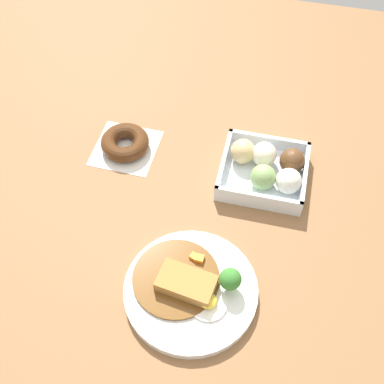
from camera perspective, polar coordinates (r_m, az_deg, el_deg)
name	(u,v)px	position (r m, az deg, el deg)	size (l,w,h in m)	color
ground_plane	(204,225)	(0.97, 1.38, -3.80)	(1.60, 1.60, 0.00)	brown
curry_plate	(191,288)	(0.88, -0.12, -11.06)	(0.24, 0.24, 0.07)	white
donut_box	(267,168)	(1.02, 8.66, 2.72)	(0.17, 0.16, 0.06)	silver
chocolate_ring_donut	(125,143)	(1.08, -7.74, 5.63)	(0.14, 0.14, 0.04)	white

